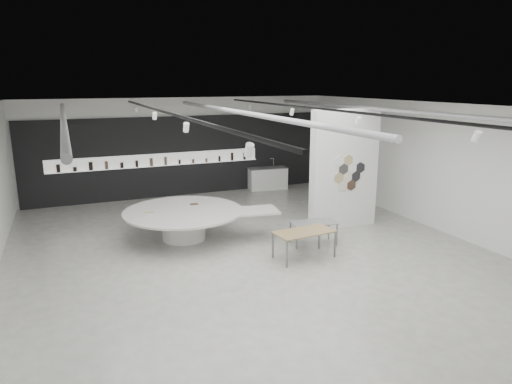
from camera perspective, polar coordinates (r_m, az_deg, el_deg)
name	(u,v)px	position (r m, az deg, el deg)	size (l,w,h in m)	color
room	(246,176)	(11.47, -1.30, 2.00)	(12.02, 14.02, 3.82)	#AEAEA4
back_wall_display	(181,156)	(18.10, -9.32, 4.42)	(11.80, 0.27, 3.10)	black
partition_column	(344,170)	(14.04, 10.97, 2.77)	(2.20, 0.38, 3.60)	white
display_island	(186,220)	(13.12, -8.73, -3.50)	(4.49, 3.81, 0.86)	white
sample_table_wood	(304,233)	(11.62, 6.06, -5.14)	(1.58, 0.90, 0.71)	olive
sample_table_stone	(314,224)	(12.65, 7.21, -4.00)	(1.30, 0.79, 0.63)	slate
kitchen_counter	(268,178)	(19.01, 1.48, 1.72)	(1.67, 0.78, 1.27)	white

